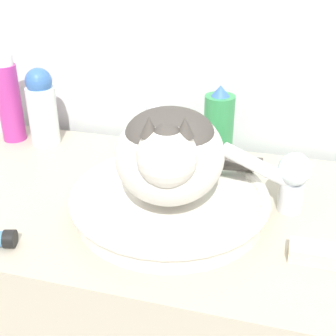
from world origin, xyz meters
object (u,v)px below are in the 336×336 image
at_px(faucet, 286,176).
at_px(cat, 170,150).
at_px(soap_bar, 313,253).
at_px(lotion_bottle_white, 42,107).
at_px(spray_bottle_trigger, 218,129).
at_px(deodorant_stick, 155,130).
at_px(shampoo_bottle_tall, 9,100).

bearing_deg(faucet, cat, 2.49).
height_order(cat, soap_bar, cat).
bearing_deg(lotion_bottle_white, cat, -31.31).
bearing_deg(spray_bottle_trigger, deodorant_stick, 180.00).
height_order(shampoo_bottle_tall, deodorant_stick, shampoo_bottle_tall).
bearing_deg(deodorant_stick, cat, -67.05).
distance_m(cat, lotion_bottle_white, 0.43).
bearing_deg(faucet, deodorant_stick, -46.02).
height_order(shampoo_bottle_tall, soap_bar, shampoo_bottle_tall).
distance_m(faucet, lotion_bottle_white, 0.57).
relative_size(cat, spray_bottle_trigger, 1.59).
distance_m(shampoo_bottle_tall, soap_bar, 0.75).
xyz_separation_m(cat, faucet, (0.19, 0.07, -0.06)).
distance_m(spray_bottle_trigger, lotion_bottle_white, 0.41).
relative_size(spray_bottle_trigger, lotion_bottle_white, 0.98).
bearing_deg(cat, faucet, 98.23).
height_order(spray_bottle_trigger, shampoo_bottle_tall, shampoo_bottle_tall).
height_order(faucet, lotion_bottle_white, lotion_bottle_white).
distance_m(lotion_bottle_white, soap_bar, 0.67).
xyz_separation_m(faucet, spray_bottle_trigger, (-0.15, 0.15, 0.01)).
height_order(shampoo_bottle_tall, lotion_bottle_white, shampoo_bottle_tall).
xyz_separation_m(spray_bottle_trigger, shampoo_bottle_tall, (-0.49, -0.00, 0.02)).
distance_m(spray_bottle_trigger, soap_bar, 0.35).
height_order(lotion_bottle_white, soap_bar, lotion_bottle_white).
relative_size(lotion_bottle_white, soap_bar, 2.42).
bearing_deg(deodorant_stick, soap_bar, -39.45).
bearing_deg(cat, deodorant_stick, -169.87).
bearing_deg(shampoo_bottle_tall, lotion_bottle_white, -0.00).
bearing_deg(deodorant_stick, shampoo_bottle_tall, -180.00).
bearing_deg(soap_bar, shampoo_bottle_tall, 158.06).
distance_m(cat, soap_bar, 0.28).
xyz_separation_m(faucet, deodorant_stick, (-0.28, 0.15, -0.01)).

